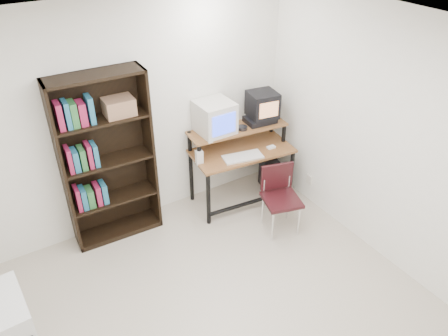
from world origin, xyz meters
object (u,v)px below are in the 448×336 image
computer_desk (241,152)px  pc_tower (272,176)px  bookshelf (106,158)px  crt_tv (263,105)px  crt_monitor (215,118)px  school_chair (280,192)px

computer_desk → pc_tower: (0.46, -0.06, -0.48)m
computer_desk → pc_tower: size_ratio=2.84×
pc_tower → bookshelf: bookshelf is taller
computer_desk → crt_tv: 0.63m
crt_tv → computer_desk: bearing=-157.8°
crt_tv → crt_monitor: bearing=-178.3°
crt_tv → pc_tower: crt_tv is taller
computer_desk → crt_monitor: size_ratio=3.04×
pc_tower → bookshelf: (-2.03, 0.30, 0.78)m
crt_monitor → school_chair: size_ratio=0.53×
computer_desk → bookshelf: bearing=177.6°
crt_monitor → school_chair: 1.15m
computer_desk → pc_tower: 0.67m
crt_monitor → bookshelf: size_ratio=0.22×
pc_tower → school_chair: school_chair is taller
crt_monitor → crt_tv: (0.63, -0.08, 0.04)m
computer_desk → crt_monitor: (-0.27, 0.16, 0.47)m
crt_tv → pc_tower: size_ratio=0.84×
computer_desk → school_chair: computer_desk is taller
pc_tower → computer_desk: bearing=-173.0°
computer_desk → bookshelf: 1.62m
bookshelf → pc_tower: bearing=-6.1°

